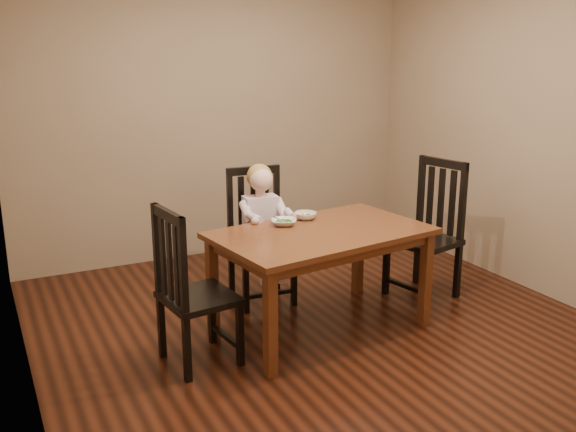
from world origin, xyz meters
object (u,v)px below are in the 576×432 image
dining_table (321,242)px  bowl_peas (284,222)px  chair_left (191,291)px  bowl_veg (305,216)px  toddler (262,221)px  chair_child (259,238)px  chair_right (428,232)px

dining_table → bowl_peas: (-0.18, 0.24, 0.11)m
chair_left → bowl_veg: 1.16m
dining_table → bowl_peas: 0.32m
toddler → bowl_peas: 0.45m
dining_table → bowl_peas: bearing=126.4°
chair_child → chair_left: 1.19m
bowl_peas → chair_left: bearing=-158.0°
chair_left → bowl_veg: bearing=104.3°
dining_table → bowl_peas: size_ratio=8.78×
chair_right → toddler: chair_right is taller
dining_table → chair_right: 1.14m
dining_table → chair_left: chair_left is taller
chair_child → toddler: (-0.00, -0.05, 0.16)m
chair_right → chair_child: bearing=54.1°
chair_right → bowl_peas: (-1.30, 0.06, 0.23)m
chair_left → bowl_peas: chair_left is taller
chair_left → chair_right: (2.13, 0.28, 0.03)m
chair_child → bowl_veg: bearing=120.7°
toddler → bowl_peas: size_ratio=3.29×
chair_right → toddler: 1.38m
chair_child → bowl_veg: (0.20, -0.41, 0.26)m
bowl_peas → bowl_veg: bearing=18.7°
chair_left → chair_right: bearing=90.4°
dining_table → bowl_veg: (0.04, 0.32, 0.11)m
chair_child → toddler: bearing=90.0°
dining_table → chair_left: bearing=-174.7°
chair_left → chair_right: 2.15m
bowl_peas → bowl_veg: bowl_veg is taller
chair_left → chair_right: chair_right is taller
chair_left → bowl_peas: bearing=105.0°
chair_child → chair_right: chair_right is taller
dining_table → toddler: 0.70m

